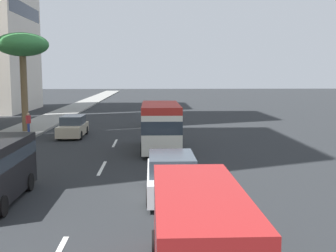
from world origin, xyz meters
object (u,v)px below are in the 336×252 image
(car_second, at_px, (73,127))
(pedestrian_by_tree, at_px, (28,122))
(car_sixth, at_px, (171,176))
(palm_tree, at_px, (22,47))
(car_lead, at_px, (158,118))
(van_fourth, at_px, (199,232))
(minibus_third, at_px, (161,125))

(car_second, bearing_deg, pedestrian_by_tree, -105.21)
(car_sixth, height_order, palm_tree, palm_tree)
(pedestrian_by_tree, relative_size, palm_tree, 0.20)
(car_lead, bearing_deg, pedestrian_by_tree, 115.72)
(palm_tree, bearing_deg, van_fourth, -156.15)
(car_second, xyz_separation_m, van_fourth, (-22.98, -6.97, 0.53))
(car_lead, height_order, car_sixth, car_sixth)
(car_second, xyz_separation_m, palm_tree, (2.41, 4.25, 6.11))
(car_lead, relative_size, palm_tree, 0.57)
(car_lead, height_order, car_second, car_second)
(van_fourth, xyz_separation_m, car_sixth, (7.15, 0.27, -0.49))
(car_lead, bearing_deg, van_fourth, -179.23)
(minibus_third, bearing_deg, pedestrian_by_tree, 55.29)
(car_lead, xyz_separation_m, minibus_third, (-11.92, 0.07, 0.85))
(car_sixth, bearing_deg, car_second, 22.94)
(minibus_third, height_order, pedestrian_by_tree, minibus_third)
(car_lead, xyz_separation_m, car_sixth, (-21.72, -0.12, 0.04))
(van_fourth, bearing_deg, pedestrian_by_tree, 23.81)
(car_lead, relative_size, van_fourth, 0.85)
(pedestrian_by_tree, xyz_separation_m, palm_tree, (1.43, 0.65, 5.84))
(palm_tree, bearing_deg, minibus_third, -128.08)
(car_second, bearing_deg, palm_tree, -119.50)
(car_lead, height_order, minibus_third, minibus_third)
(car_sixth, bearing_deg, pedestrian_by_tree, 31.51)
(car_lead, bearing_deg, car_second, 131.82)
(car_second, height_order, minibus_third, minibus_third)
(pedestrian_by_tree, bearing_deg, minibus_third, 93.18)
(minibus_third, height_order, car_sixth, minibus_third)
(car_second, bearing_deg, car_lead, 131.82)
(car_lead, distance_m, pedestrian_by_tree, 11.31)
(pedestrian_by_tree, height_order, palm_tree, palm_tree)
(van_fourth, relative_size, car_sixth, 1.12)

